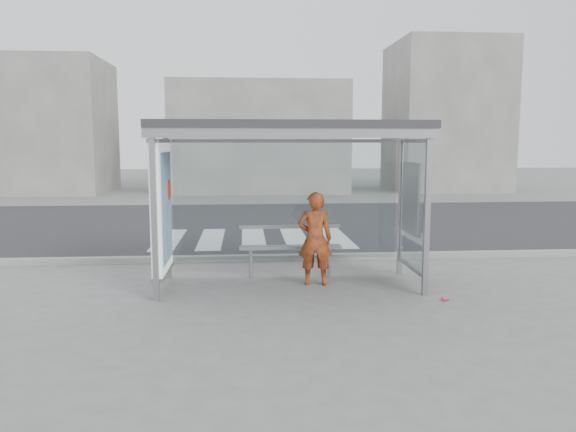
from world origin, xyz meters
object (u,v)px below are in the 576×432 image
(person, at_px, (315,239))
(soda_can, at_px, (445,299))
(bench, at_px, (290,247))
(bus_shelter, at_px, (265,162))

(person, bearing_deg, soda_can, 154.73)
(person, xyz_separation_m, bench, (-0.36, 0.53, -0.23))
(person, bearing_deg, bus_shelter, 5.78)
(bus_shelter, relative_size, person, 2.80)
(bench, height_order, soda_can, bench)
(person, distance_m, soda_can, 2.21)
(bus_shelter, distance_m, person, 1.46)
(bus_shelter, xyz_separation_m, bench, (0.43, 0.52, -1.45))
(bus_shelter, height_order, bench, bus_shelter)
(bus_shelter, height_order, person, bus_shelter)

